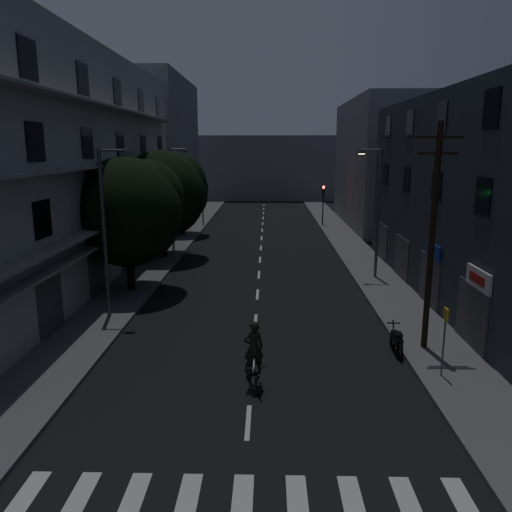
{
  "coord_description": "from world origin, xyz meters",
  "views": [
    {
      "loc": [
        0.57,
        -11.72,
        8.16
      ],
      "look_at": [
        0.0,
        12.0,
        3.0
      ],
      "focal_mm": 35.0,
      "sensor_mm": 36.0,
      "label": 1
    }
  ],
  "objects_px": {
    "bus_stop_sign": "(445,330)",
    "motorcycle": "(396,342)",
    "utility_pole": "(432,234)",
    "cyclist": "(254,365)"
  },
  "relations": [
    {
      "from": "bus_stop_sign",
      "to": "motorcycle",
      "type": "xyz_separation_m",
      "value": [
        -1.04,
        2.27,
        -1.4
      ]
    },
    {
      "from": "cyclist",
      "to": "motorcycle",
      "type": "bearing_deg",
      "value": 10.61
    },
    {
      "from": "utility_pole",
      "to": "bus_stop_sign",
      "type": "distance_m",
      "value": 4.0
    },
    {
      "from": "bus_stop_sign",
      "to": "motorcycle",
      "type": "relative_size",
      "value": 1.31
    },
    {
      "from": "motorcycle",
      "to": "cyclist",
      "type": "bearing_deg",
      "value": -151.27
    },
    {
      "from": "motorcycle",
      "to": "utility_pole",
      "type": "bearing_deg",
      "value": 18.02
    },
    {
      "from": "utility_pole",
      "to": "motorcycle",
      "type": "height_order",
      "value": "utility_pole"
    },
    {
      "from": "bus_stop_sign",
      "to": "cyclist",
      "type": "relative_size",
      "value": 1.04
    },
    {
      "from": "cyclist",
      "to": "utility_pole",
      "type": "bearing_deg",
      "value": 8.82
    },
    {
      "from": "bus_stop_sign",
      "to": "motorcycle",
      "type": "height_order",
      "value": "bus_stop_sign"
    }
  ]
}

